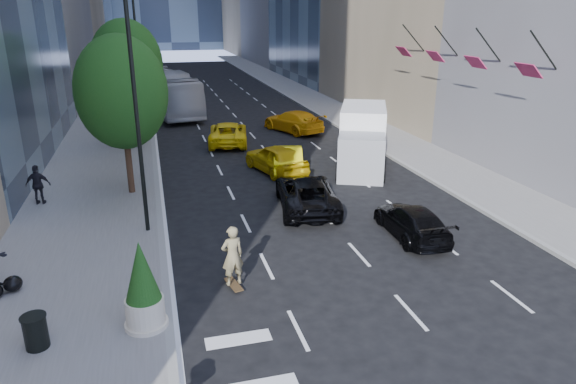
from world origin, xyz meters
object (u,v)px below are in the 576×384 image
object	(u,v)px
black_sedan_lincoln	(307,193)
planter_shrub	(143,287)
trash_can	(36,332)
black_sedan_mercedes	(412,221)
box_truck	(362,137)
skateboarder	(233,260)
city_bus	(167,92)

from	to	relation	value
black_sedan_lincoln	planter_shrub	world-z (taller)	planter_shrub
trash_can	planter_shrub	size ratio (longest dim) A/B	0.35
black_sedan_mercedes	box_truck	xyz separation A→B (m)	(1.96, 9.75, 1.06)
black_sedan_mercedes	trash_can	size ratio (longest dim) A/B	4.91
planter_shrub	box_truck	bearing A→B (deg)	48.24
black_sedan_mercedes	skateboarder	bearing A→B (deg)	18.50
black_sedan_mercedes	trash_can	xyz separation A→B (m)	(-12.99, -4.17, -0.04)
black_sedan_mercedes	trash_can	distance (m)	13.64
city_bus	planter_shrub	size ratio (longest dim) A/B	5.09
box_truck	black_sedan_lincoln	bearing A→B (deg)	-107.64
skateboarder	box_truck	size ratio (longest dim) A/B	0.27
box_truck	planter_shrub	distance (m)	18.30
black_sedan_mercedes	planter_shrub	size ratio (longest dim) A/B	1.70
planter_shrub	city_bus	bearing A→B (deg)	86.31
city_bus	skateboarder	bearing A→B (deg)	-99.14
skateboarder	black_sedan_lincoln	distance (m)	7.58
black_sedan_lincoln	trash_can	distance (m)	12.81
black_sedan_lincoln	planter_shrub	bearing A→B (deg)	56.98
box_truck	black_sedan_mercedes	bearing A→B (deg)	-77.54
box_truck	planter_shrub	xyz separation A→B (m)	(-12.19, -13.65, -0.31)
skateboarder	black_sedan_lincoln	bearing A→B (deg)	-137.82
trash_can	black_sedan_mercedes	bearing A→B (deg)	17.80
trash_can	black_sedan_lincoln	bearing A→B (deg)	39.63
skateboarder	box_truck	bearing A→B (deg)	-141.00
black_sedan_lincoln	planter_shrub	distance (m)	10.64
black_sedan_lincoln	trash_can	xyz separation A→B (m)	(-9.86, -8.17, -0.15)
black_sedan_mercedes	box_truck	distance (m)	10.00
black_sedan_lincoln	trash_can	bearing A→B (deg)	48.58
city_bus	black_sedan_lincoln	bearing A→B (deg)	-89.25
black_sedan_lincoln	planter_shrub	size ratio (longest dim) A/B	2.07
skateboarder	black_sedan_lincoln	xyz separation A→B (m)	(4.36, 6.19, -0.26)
black_sedan_mercedes	box_truck	size ratio (longest dim) A/B	0.60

